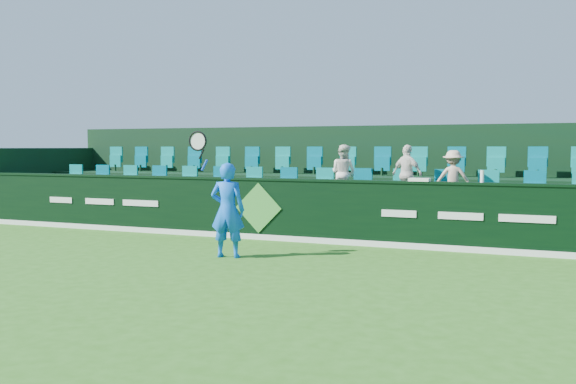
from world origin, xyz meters
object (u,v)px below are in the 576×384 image
at_px(tennis_player, 227,209).
at_px(spectator_middle, 407,174).
at_px(drinks_bottle, 482,176).
at_px(spectator_left, 343,173).
at_px(spectator_right, 453,178).
at_px(towel, 419,180).

height_order(tennis_player, spectator_middle, tennis_player).
xyz_separation_m(tennis_player, drinks_bottle, (4.25, 2.36, 0.58)).
xyz_separation_m(tennis_player, spectator_left, (1.11, 3.48, 0.55)).
bearing_deg(spectator_middle, spectator_left, 23.88).
distance_m(spectator_right, towel, 1.22).
xyz_separation_m(spectator_left, towel, (1.94, -1.12, -0.06)).
relative_size(spectator_right, drinks_bottle, 4.92).
height_order(tennis_player, towel, tennis_player).
bearing_deg(towel, spectator_left, 149.97).
bearing_deg(drinks_bottle, towel, 180.00).
bearing_deg(tennis_player, towel, 37.68).
distance_m(spectator_middle, drinks_bottle, 2.02).
height_order(spectator_left, towel, spectator_left).
xyz_separation_m(towel, drinks_bottle, (1.20, 0.00, 0.09)).
relative_size(spectator_left, spectator_middle, 1.00).
bearing_deg(drinks_bottle, tennis_player, -150.99).
bearing_deg(towel, tennis_player, -142.32).
height_order(tennis_player, spectator_right, tennis_player).
relative_size(spectator_middle, drinks_bottle, 5.42).
height_order(spectator_middle, spectator_right, spectator_middle).
xyz_separation_m(spectator_middle, drinks_bottle, (1.68, -1.12, 0.03)).
relative_size(spectator_left, spectator_right, 1.11).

